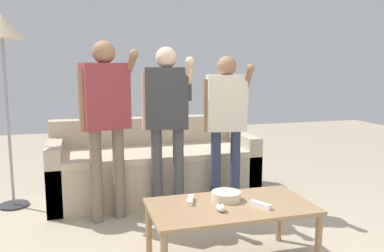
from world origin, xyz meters
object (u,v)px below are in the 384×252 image
object	(u,v)px
snack_bowl	(226,196)
player_right	(226,114)
game_remote_wand_near	(261,205)
floor_lamp	(2,38)
game_remote_wand_far	(191,200)
coffee_table	(230,211)
player_center	(167,110)
couch	(153,167)
game_remote_nunchuk	(221,208)
player_left	(106,110)

from	to	relation	value
snack_bowl	player_right	bearing A→B (deg)	69.29
snack_bowl	game_remote_wand_near	size ratio (longest dim) A/B	1.33
snack_bowl	game_remote_wand_near	bearing A→B (deg)	-48.06
floor_lamp	game_remote_wand_far	distance (m)	2.35
coffee_table	floor_lamp	size ratio (longest dim) A/B	0.60
coffee_table	player_center	bearing A→B (deg)	99.75
couch	floor_lamp	size ratio (longest dim) A/B	1.14
couch	snack_bowl	xyz separation A→B (m)	(0.22, -1.54, 0.17)
game_remote_nunchuk	player_right	bearing A→B (deg)	67.70
coffee_table	game_remote_nunchuk	size ratio (longest dim) A/B	12.31
snack_bowl	player_left	world-z (taller)	player_left
coffee_table	couch	bearing A→B (deg)	97.78
couch	game_remote_nunchuk	bearing A→B (deg)	-86.13
snack_bowl	player_center	distance (m)	1.13
coffee_table	game_remote_wand_far	bearing A→B (deg)	154.52
couch	game_remote_wand_far	xyz separation A→B (m)	(-0.02, -1.51, 0.15)
player_right	game_remote_wand_near	world-z (taller)	player_right
player_right	game_remote_nunchuk	bearing A→B (deg)	-112.30
player_center	game_remote_wand_far	world-z (taller)	player_center
game_remote_nunchuk	player_right	xyz separation A→B (m)	(0.47, 1.15, 0.45)
game_remote_nunchuk	game_remote_wand_near	world-z (taller)	game_remote_nunchuk
snack_bowl	floor_lamp	world-z (taller)	floor_lamp
player_center	game_remote_wand_near	bearing A→B (deg)	-73.16
player_left	player_center	distance (m)	0.54
game_remote_nunchuk	floor_lamp	distance (m)	2.57
couch	player_right	world-z (taller)	player_right
player_right	game_remote_wand_far	xyz separation A→B (m)	(-0.61, -0.93, -0.46)
player_left	player_right	world-z (taller)	player_left
couch	game_remote_wand_near	world-z (taller)	couch
player_left	player_right	size ratio (longest dim) A/B	1.08
game_remote_wand_far	game_remote_nunchuk	bearing A→B (deg)	-56.98
player_center	game_remote_wand_far	xyz separation A→B (m)	(-0.06, -0.97, -0.51)
snack_bowl	floor_lamp	size ratio (longest dim) A/B	0.11
player_right	game_remote_wand_far	world-z (taller)	player_right
couch	player_left	xyz separation A→B (m)	(-0.50, -0.56, 0.68)
coffee_table	player_left	world-z (taller)	player_left
game_remote_wand_near	player_left	bearing A→B (deg)	127.74
game_remote_wand_near	game_remote_wand_far	world-z (taller)	same
coffee_table	player_right	xyz separation A→B (m)	(0.37, 1.05, 0.52)
game_remote_wand_near	game_remote_wand_far	xyz separation A→B (m)	(-0.42, 0.21, -0.00)
player_left	game_remote_wand_far	world-z (taller)	player_left
snack_bowl	game_remote_wand_far	bearing A→B (deg)	174.05
couch	player_center	xyz separation A→B (m)	(0.04, -0.54, 0.66)
game_remote_nunchuk	game_remote_wand_far	world-z (taller)	game_remote_nunchuk
coffee_table	player_right	distance (m)	1.23
player_center	snack_bowl	bearing A→B (deg)	-79.24
player_right	couch	bearing A→B (deg)	135.55
game_remote_nunchuk	player_center	xyz separation A→B (m)	(-0.08, 1.18, 0.50)
floor_lamp	snack_bowl	bearing A→B (deg)	-44.43
game_remote_nunchuk	player_left	xyz separation A→B (m)	(-0.62, 1.16, 0.52)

